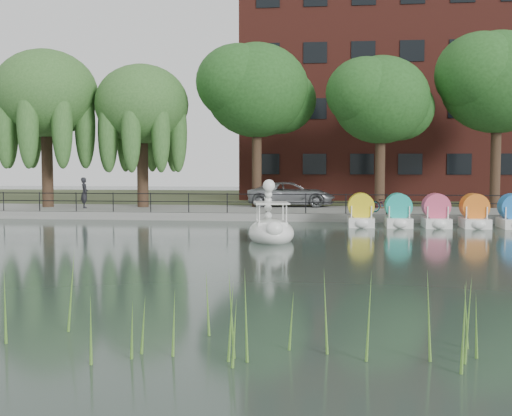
% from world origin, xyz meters
% --- Properties ---
extents(ground_plane, '(120.00, 120.00, 0.00)m').
position_xyz_m(ground_plane, '(0.00, 0.00, 0.00)').
color(ground_plane, '#36433C').
extents(promenade, '(40.00, 6.00, 0.40)m').
position_xyz_m(promenade, '(0.00, 16.00, 0.20)').
color(promenade, gray).
rests_on(promenade, ground_plane).
extents(kerb, '(40.00, 0.25, 0.40)m').
position_xyz_m(kerb, '(0.00, 13.05, 0.20)').
color(kerb, gray).
rests_on(kerb, ground_plane).
extents(land_strip, '(60.00, 22.00, 0.36)m').
position_xyz_m(land_strip, '(0.00, 30.00, 0.18)').
color(land_strip, '#47512D').
rests_on(land_strip, ground_plane).
extents(railing, '(32.00, 0.05, 1.00)m').
position_xyz_m(railing, '(0.00, 13.25, 1.15)').
color(railing, black).
rests_on(railing, promenade).
extents(apartment_building, '(20.00, 10.07, 18.00)m').
position_xyz_m(apartment_building, '(7.00, 29.97, 9.36)').
color(apartment_building, '#4C1E16').
rests_on(apartment_building, land_strip).
extents(willow_left, '(5.88, 5.88, 9.01)m').
position_xyz_m(willow_left, '(-13.00, 16.50, 6.87)').
color(willow_left, '#473323').
rests_on(willow_left, promenade).
extents(willow_mid, '(5.32, 5.32, 8.15)m').
position_xyz_m(willow_mid, '(-7.50, 17.00, 6.25)').
color(willow_mid, '#473323').
rests_on(willow_mid, promenade).
extents(broadleaf_center, '(6.00, 6.00, 9.25)m').
position_xyz_m(broadleaf_center, '(-1.00, 18.00, 7.06)').
color(broadleaf_center, '#473323').
rests_on(broadleaf_center, promenade).
extents(broadleaf_right, '(5.40, 5.40, 8.32)m').
position_xyz_m(broadleaf_right, '(6.00, 17.50, 6.39)').
color(broadleaf_right, '#473323').
rests_on(broadleaf_right, promenade).
extents(broadleaf_far, '(6.30, 6.30, 9.71)m').
position_xyz_m(broadleaf_far, '(12.50, 18.50, 7.40)').
color(broadleaf_far, '#473323').
rests_on(broadleaf_far, promenade).
extents(minivan, '(2.91, 5.94, 1.63)m').
position_xyz_m(minivan, '(0.97, 18.46, 1.21)').
color(minivan, gray).
rests_on(minivan, promenade).
extents(bicycle, '(1.06, 1.82, 1.00)m').
position_xyz_m(bicycle, '(6.04, 14.54, 0.90)').
color(bicycle, gray).
rests_on(bicycle, promenade).
extents(pedestrian, '(0.76, 0.86, 1.98)m').
position_xyz_m(pedestrian, '(-10.45, 15.61, 1.39)').
color(pedestrian, black).
rests_on(pedestrian, promenade).
extents(swan_boat, '(2.17, 2.97, 2.29)m').
position_xyz_m(swan_boat, '(0.96, 5.00, 0.50)').
color(swan_boat, white).
rests_on(swan_boat, ground_plane).
extents(pedal_boat_row, '(11.35, 1.70, 1.40)m').
position_xyz_m(pedal_boat_row, '(9.72, 10.93, 0.61)').
color(pedal_boat_row, white).
rests_on(pedal_boat_row, ground_plane).
extents(reed_bank, '(24.00, 2.40, 1.20)m').
position_xyz_m(reed_bank, '(2.00, -9.50, 0.60)').
color(reed_bank, '#669938').
rests_on(reed_bank, ground_plane).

